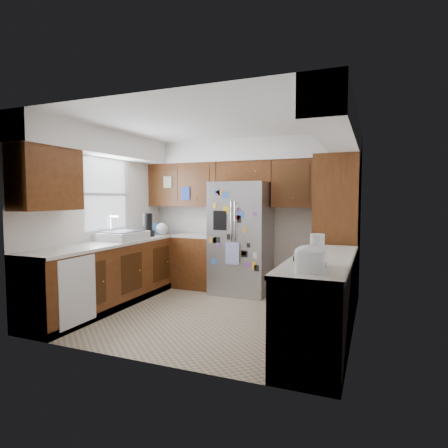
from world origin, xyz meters
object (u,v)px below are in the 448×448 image
(paper_towel, at_px, (317,250))
(fridge, at_px, (241,238))
(pantry, at_px, (337,230))
(rice_cooker, at_px, (310,258))

(paper_towel, bearing_deg, fridge, 124.97)
(pantry, xyz_separation_m, rice_cooker, (-0.00, -2.46, -0.03))
(rice_cooker, bearing_deg, fridge, 120.85)
(fridge, height_order, rice_cooker, fridge)
(fridge, distance_m, paper_towel, 2.64)
(pantry, xyz_separation_m, fridge, (-1.50, 0.05, -0.17))
(fridge, bearing_deg, rice_cooker, -59.15)
(pantry, height_order, paper_towel, pantry)
(rice_cooker, bearing_deg, paper_towel, 87.86)
(fridge, xyz_separation_m, rice_cooker, (1.50, -2.51, 0.14))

